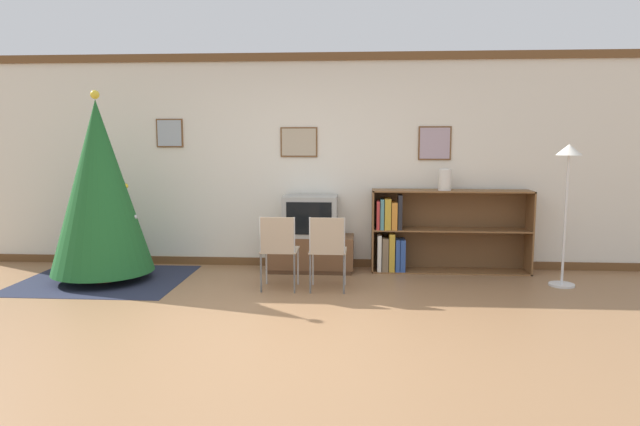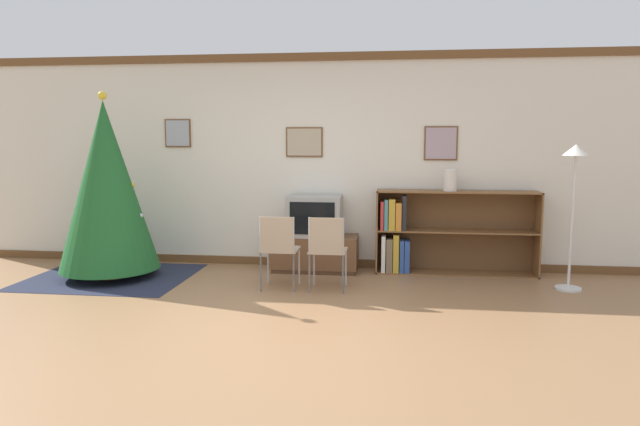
{
  "view_description": "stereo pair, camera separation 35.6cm",
  "coord_description": "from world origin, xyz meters",
  "px_view_note": "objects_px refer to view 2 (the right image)",
  "views": [
    {
      "loc": [
        0.74,
        -4.67,
        1.65
      ],
      "look_at": [
        0.32,
        1.4,
        0.85
      ],
      "focal_mm": 32.0,
      "sensor_mm": 36.0,
      "label": 1
    },
    {
      "loc": [
        1.1,
        -4.64,
        1.65
      ],
      "look_at": [
        0.32,
        1.4,
        0.85
      ],
      "focal_mm": 32.0,
      "sensor_mm": 36.0,
      "label": 2
    }
  ],
  "objects_px": {
    "vase": "(450,180)",
    "tv_console": "(315,253)",
    "folding_chair_right": "(327,248)",
    "folding_chair_left": "(279,247)",
    "television": "(315,216)",
    "standing_lamp": "(574,179)",
    "bookshelf": "(429,234)",
    "christmas_tree": "(107,186)"
  },
  "relations": [
    {
      "from": "vase",
      "to": "tv_console",
      "type": "bearing_deg",
      "value": -178.66
    },
    {
      "from": "tv_console",
      "to": "folding_chair_right",
      "type": "relative_size",
      "value": 1.3
    },
    {
      "from": "folding_chair_left",
      "to": "folding_chair_right",
      "type": "relative_size",
      "value": 1.0
    },
    {
      "from": "folding_chair_right",
      "to": "television",
      "type": "bearing_deg",
      "value": 105.62
    },
    {
      "from": "tv_console",
      "to": "standing_lamp",
      "type": "xyz_separation_m",
      "value": [
        2.88,
        -0.54,
        0.99
      ]
    },
    {
      "from": "folding_chair_right",
      "to": "bookshelf",
      "type": "height_order",
      "value": "bookshelf"
    },
    {
      "from": "christmas_tree",
      "to": "folding_chair_right",
      "type": "height_order",
      "value": "christmas_tree"
    },
    {
      "from": "christmas_tree",
      "to": "television",
      "type": "height_order",
      "value": "christmas_tree"
    },
    {
      "from": "folding_chair_left",
      "to": "folding_chair_right",
      "type": "distance_m",
      "value": 0.53
    },
    {
      "from": "folding_chair_left",
      "to": "bookshelf",
      "type": "distance_m",
      "value": 1.96
    },
    {
      "from": "christmas_tree",
      "to": "folding_chair_right",
      "type": "relative_size",
      "value": 2.65
    },
    {
      "from": "television",
      "to": "vase",
      "type": "distance_m",
      "value": 1.7
    },
    {
      "from": "tv_console",
      "to": "vase",
      "type": "height_order",
      "value": "vase"
    },
    {
      "from": "christmas_tree",
      "to": "vase",
      "type": "xyz_separation_m",
      "value": [
        4.01,
        0.68,
        0.06
      ]
    },
    {
      "from": "television",
      "to": "standing_lamp",
      "type": "relative_size",
      "value": 0.42
    },
    {
      "from": "christmas_tree",
      "to": "standing_lamp",
      "type": "xyz_separation_m",
      "value": [
        5.25,
        0.11,
        0.13
      ]
    },
    {
      "from": "tv_console",
      "to": "standing_lamp",
      "type": "distance_m",
      "value": 3.1
    },
    {
      "from": "christmas_tree",
      "to": "tv_console",
      "type": "distance_m",
      "value": 2.61
    },
    {
      "from": "folding_chair_right",
      "to": "vase",
      "type": "bearing_deg",
      "value": 35.82
    },
    {
      "from": "tv_console",
      "to": "vase",
      "type": "relative_size",
      "value": 4.03
    },
    {
      "from": "television",
      "to": "bookshelf",
      "type": "bearing_deg",
      "value": 3.4
    },
    {
      "from": "folding_chair_right",
      "to": "bookshelf",
      "type": "relative_size",
      "value": 0.42
    },
    {
      "from": "christmas_tree",
      "to": "folding_chair_right",
      "type": "distance_m",
      "value": 2.72
    },
    {
      "from": "tv_console",
      "to": "standing_lamp",
      "type": "height_order",
      "value": "standing_lamp"
    },
    {
      "from": "standing_lamp",
      "to": "folding_chair_right",
      "type": "bearing_deg",
      "value": -171.09
    },
    {
      "from": "folding_chair_left",
      "to": "bookshelf",
      "type": "relative_size",
      "value": 0.42
    },
    {
      "from": "vase",
      "to": "folding_chair_right",
      "type": "bearing_deg",
      "value": -144.18
    },
    {
      "from": "tv_console",
      "to": "bookshelf",
      "type": "bearing_deg",
      "value": 3.29
    },
    {
      "from": "christmas_tree",
      "to": "vase",
      "type": "bearing_deg",
      "value": 9.7
    },
    {
      "from": "television",
      "to": "bookshelf",
      "type": "height_order",
      "value": "bookshelf"
    },
    {
      "from": "tv_console",
      "to": "vase",
      "type": "distance_m",
      "value": 1.88
    },
    {
      "from": "tv_console",
      "to": "folding_chair_right",
      "type": "distance_m",
      "value": 1.02
    },
    {
      "from": "television",
      "to": "standing_lamp",
      "type": "bearing_deg",
      "value": -10.58
    },
    {
      "from": "folding_chair_left",
      "to": "folding_chair_right",
      "type": "xyz_separation_m",
      "value": [
        0.53,
        0.0,
        0.0
      ]
    },
    {
      "from": "television",
      "to": "folding_chair_right",
      "type": "distance_m",
      "value": 1.01
    },
    {
      "from": "folding_chair_right",
      "to": "bookshelf",
      "type": "xyz_separation_m",
      "value": [
        1.14,
        1.03,
        0.01
      ]
    },
    {
      "from": "bookshelf",
      "to": "vase",
      "type": "relative_size",
      "value": 7.3
    },
    {
      "from": "tv_console",
      "to": "vase",
      "type": "xyz_separation_m",
      "value": [
        1.64,
        0.04,
        0.93
      ]
    },
    {
      "from": "television",
      "to": "tv_console",
      "type": "bearing_deg",
      "value": 90.0
    },
    {
      "from": "tv_console",
      "to": "folding_chair_left",
      "type": "xyz_separation_m",
      "value": [
        -0.27,
        -0.95,
        0.25
      ]
    },
    {
      "from": "bookshelf",
      "to": "vase",
      "type": "bearing_deg",
      "value": -10.26
    },
    {
      "from": "christmas_tree",
      "to": "folding_chair_left",
      "type": "xyz_separation_m",
      "value": [
        2.1,
        -0.3,
        -0.62
      ]
    }
  ]
}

